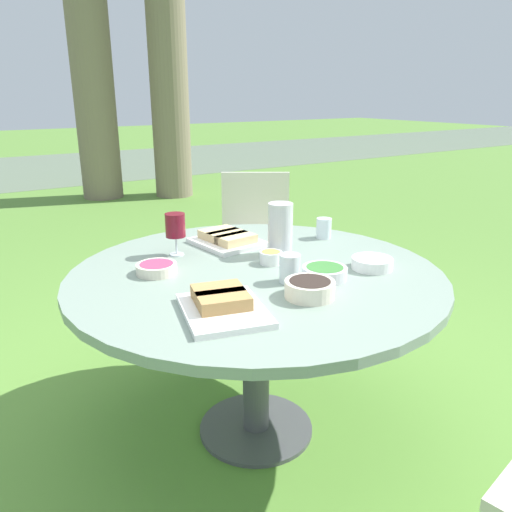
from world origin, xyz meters
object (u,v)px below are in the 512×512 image
object	(u,v)px
dining_table	(256,292)
chair_near_right	(255,231)
water_pitcher	(280,229)
wine_glass	(175,226)

from	to	relation	value
dining_table	chair_near_right	xyz separation A→B (m)	(0.71, 1.10, -0.11)
chair_near_right	water_pitcher	distance (m)	1.15
water_pitcher	wine_glass	size ratio (longest dim) A/B	1.23
dining_table	chair_near_right	bearing A→B (deg)	57.19
water_pitcher	chair_near_right	bearing A→B (deg)	62.50
water_pitcher	dining_table	bearing A→B (deg)	-149.43
chair_near_right	water_pitcher	size ratio (longest dim) A/B	4.02
chair_near_right	wine_glass	bearing A→B (deg)	-139.60
dining_table	chair_near_right	distance (m)	1.31
dining_table	wine_glass	xyz separation A→B (m)	(-0.17, 0.35, 0.21)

